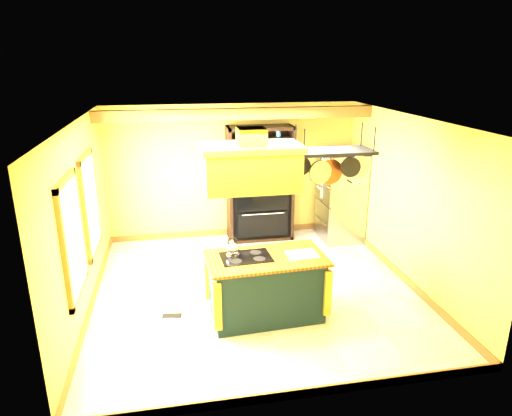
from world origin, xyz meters
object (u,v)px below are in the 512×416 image
object	(u,v)px
kitchen_island	(266,286)
refrigerator	(341,197)
range_hood	(251,165)
hutch	(260,196)
pot_rack	(333,159)

from	to	relation	value
kitchen_island	refrigerator	bearing A→B (deg)	48.59
range_hood	hutch	distance (m)	3.37
refrigerator	kitchen_island	bearing A→B (deg)	-128.13
range_hood	pot_rack	bearing A→B (deg)	0.62
kitchen_island	range_hood	size ratio (longest dim) A/B	1.32
range_hood	pot_rack	distance (m)	1.11
pot_rack	refrigerator	distance (m)	3.22
range_hood	pot_rack	xyz separation A→B (m)	(1.10, 0.01, 0.03)
range_hood	pot_rack	world-z (taller)	same
range_hood	hutch	world-z (taller)	range_hood
kitchen_island	hutch	xyz separation A→B (m)	(0.50, 3.01, 0.42)
refrigerator	hutch	distance (m)	1.63
refrigerator	hutch	world-z (taller)	hutch
kitchen_island	range_hood	bearing A→B (deg)	176.92
refrigerator	hutch	bearing A→B (deg)	167.55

